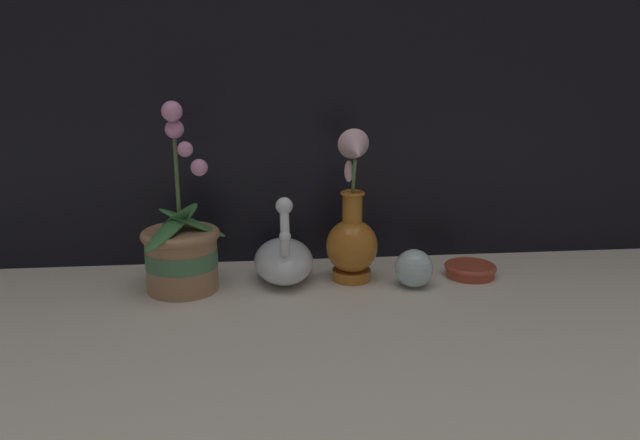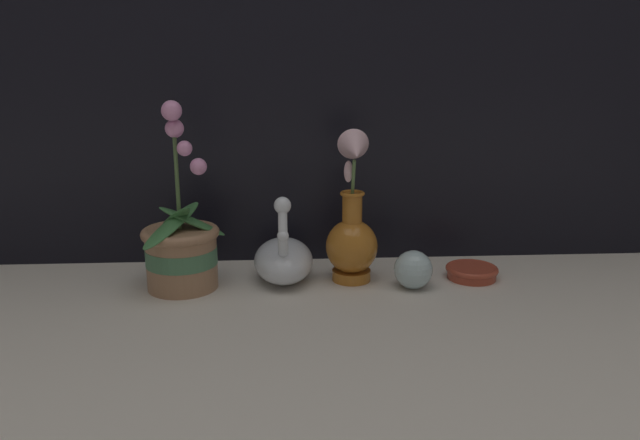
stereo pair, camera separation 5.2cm
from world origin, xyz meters
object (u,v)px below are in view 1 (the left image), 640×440
(glass_sphere, at_px, (414,268))
(amber_dish, at_px, (470,269))
(blue_vase, at_px, (352,231))
(swan_figurine, at_px, (284,258))
(orchid_potted_plant, at_px, (181,249))

(glass_sphere, height_order, amber_dish, glass_sphere)
(glass_sphere, relative_size, amber_dish, 0.71)
(blue_vase, bearing_deg, amber_dish, 0.19)
(swan_figurine, distance_m, amber_dish, 0.40)
(orchid_potted_plant, height_order, glass_sphere, orchid_potted_plant)
(orchid_potted_plant, height_order, amber_dish, orchid_potted_plant)
(swan_figurine, bearing_deg, orchid_potted_plant, -170.24)
(amber_dish, bearing_deg, swan_figurine, 177.63)
(blue_vase, height_order, glass_sphere, blue_vase)
(swan_figurine, distance_m, glass_sphere, 0.27)
(glass_sphere, xyz_separation_m, amber_dish, (0.14, 0.05, -0.02))
(orchid_potted_plant, xyz_separation_m, amber_dish, (0.60, 0.02, -0.07))
(glass_sphere, bearing_deg, swan_figurine, 166.04)
(blue_vase, xyz_separation_m, amber_dish, (0.26, 0.00, -0.09))
(orchid_potted_plant, bearing_deg, blue_vase, 2.94)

